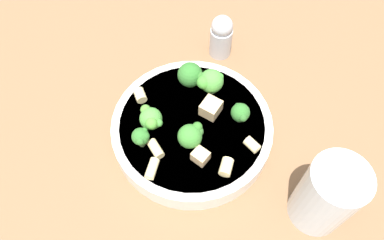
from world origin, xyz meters
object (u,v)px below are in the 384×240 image
(rigatoni_4, at_px, (156,149))
(pepper_shaker, at_px, (221,36))
(pasta_bowl, at_px, (192,129))
(rigatoni_2, at_px, (226,167))
(rigatoni_3, at_px, (252,145))
(drinking_glass, at_px, (325,198))
(rigatoni_0, at_px, (152,169))
(broccoli_floret_3, at_px, (240,113))
(rigatoni_1, at_px, (140,95))
(broccoli_floret_0, at_px, (151,119))
(broccoli_floret_4, at_px, (141,137))
(broccoli_floret_1, at_px, (191,136))
(broccoli_floret_2, at_px, (191,75))
(chicken_chunk_0, at_px, (211,108))
(broccoli_floret_5, at_px, (211,81))
(chicken_chunk_1, at_px, (200,156))

(rigatoni_4, height_order, pepper_shaker, pepper_shaker)
(pasta_bowl, bearing_deg, rigatoni_2, -75.08)
(rigatoni_3, relative_size, drinking_glass, 0.18)
(rigatoni_0, bearing_deg, broccoli_floret_3, 15.69)
(rigatoni_1, height_order, drinking_glass, drinking_glass)
(pasta_bowl, height_order, rigatoni_3, rigatoni_3)
(broccoli_floret_0, bearing_deg, broccoli_floret_4, -130.09)
(broccoli_floret_0, xyz_separation_m, broccoli_floret_4, (-0.02, -0.02, -0.00))
(broccoli_floret_1, distance_m, broccoli_floret_4, 0.07)
(broccoli_floret_2, distance_m, rigatoni_1, 0.08)
(broccoli_floret_1, distance_m, pepper_shaker, 0.21)
(chicken_chunk_0, bearing_deg, broccoli_floret_2, 100.73)
(broccoli_floret_0, xyz_separation_m, rigatoni_1, (-0.00, 0.05, -0.02))
(pasta_bowl, height_order, broccoli_floret_3, broccoli_floret_3)
(broccoli_floret_5, bearing_deg, rigatoni_1, 168.95)
(pasta_bowl, xyz_separation_m, rigatoni_3, (0.07, -0.06, 0.02))
(rigatoni_2, relative_size, chicken_chunk_1, 1.10)
(broccoli_floret_4, distance_m, pepper_shaker, 0.23)
(pasta_bowl, xyz_separation_m, broccoli_floret_5, (0.04, 0.05, 0.04))
(broccoli_floret_0, height_order, rigatoni_3, broccoli_floret_0)
(rigatoni_1, xyz_separation_m, drinking_glass, (0.18, -0.23, 0.01))
(broccoli_floret_3, xyz_separation_m, chicken_chunk_0, (-0.03, 0.03, -0.01))
(broccoli_floret_4, height_order, chicken_chunk_0, broccoli_floret_4)
(rigatoni_0, distance_m, rigatoni_1, 0.12)
(broccoli_floret_3, bearing_deg, rigatoni_4, -174.44)
(broccoli_floret_5, distance_m, rigatoni_3, 0.11)
(broccoli_floret_1, distance_m, rigatoni_0, 0.07)
(rigatoni_2, bearing_deg, broccoli_floret_5, 80.47)
(rigatoni_0, distance_m, pepper_shaker, 0.26)
(broccoli_floret_4, xyz_separation_m, broccoli_floret_5, (0.12, 0.06, 0.00))
(broccoli_floret_0, relative_size, broccoli_floret_5, 0.87)
(broccoli_floret_5, bearing_deg, rigatoni_4, -145.05)
(broccoli_floret_1, height_order, chicken_chunk_1, broccoli_floret_1)
(broccoli_floret_2, bearing_deg, rigatoni_4, -130.15)
(rigatoni_2, bearing_deg, drinking_glass, -37.84)
(rigatoni_1, bearing_deg, rigatoni_3, -44.64)
(broccoli_floret_1, bearing_deg, rigatoni_2, -57.45)
(broccoli_floret_3, height_order, broccoli_floret_5, broccoli_floret_5)
(pepper_shaker, bearing_deg, chicken_chunk_1, -116.90)
(chicken_chunk_1, bearing_deg, rigatoni_4, 151.63)
(broccoli_floret_1, bearing_deg, rigatoni_1, 117.23)
(pasta_bowl, height_order, broccoli_floret_1, broccoli_floret_1)
(broccoli_floret_1, relative_size, rigatoni_2, 1.70)
(broccoli_floret_4, xyz_separation_m, chicken_chunk_1, (0.07, -0.05, -0.01))
(broccoli_floret_1, bearing_deg, broccoli_floret_5, 54.11)
(broccoli_floret_1, height_order, rigatoni_0, broccoli_floret_1)
(rigatoni_4, bearing_deg, broccoli_floret_1, -3.06)
(rigatoni_1, distance_m, pepper_shaker, 0.18)
(broccoli_floret_0, distance_m, chicken_chunk_0, 0.09)
(rigatoni_0, height_order, rigatoni_3, rigatoni_3)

